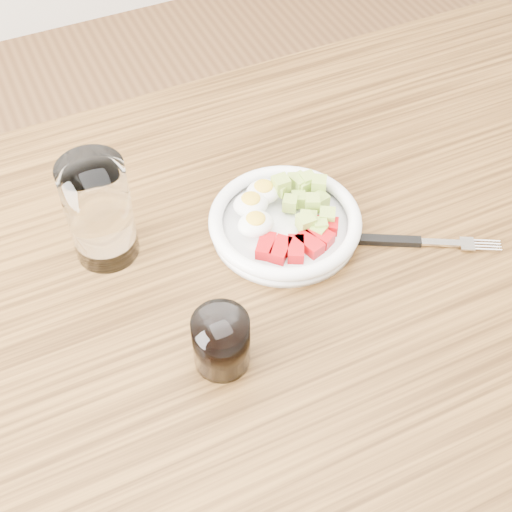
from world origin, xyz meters
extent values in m
plane|color=brown|center=(0.00, 0.00, 0.00)|extent=(4.00, 4.00, 0.00)
cube|color=brown|center=(0.65, 0.35, 0.36)|extent=(0.07, 0.07, 0.73)
cube|color=brown|center=(0.00, 0.00, 0.75)|extent=(1.50, 0.90, 0.04)
cylinder|color=white|center=(0.06, 0.06, 0.78)|extent=(0.21, 0.21, 0.01)
torus|color=white|center=(0.06, 0.06, 0.79)|extent=(0.22, 0.22, 0.02)
cube|color=#B80B10|center=(0.01, 0.03, 0.79)|extent=(0.04, 0.05, 0.02)
cube|color=#B80B10|center=(0.03, 0.01, 0.79)|extent=(0.04, 0.04, 0.02)
cube|color=#B80B10|center=(0.05, 0.00, 0.79)|extent=(0.04, 0.05, 0.02)
cube|color=#B80B10|center=(0.07, 0.00, 0.79)|extent=(0.03, 0.05, 0.02)
cube|color=#B80B10|center=(0.09, 0.01, 0.79)|extent=(0.04, 0.05, 0.02)
cube|color=#B80B10|center=(0.10, 0.03, 0.79)|extent=(0.05, 0.04, 0.02)
ellipsoid|color=white|center=(0.02, 0.10, 0.80)|extent=(0.05, 0.04, 0.03)
ellipsoid|color=yellow|center=(0.02, 0.10, 0.81)|extent=(0.03, 0.03, 0.01)
ellipsoid|color=white|center=(0.05, 0.11, 0.80)|extent=(0.05, 0.04, 0.03)
ellipsoid|color=yellow|center=(0.05, 0.11, 0.81)|extent=(0.03, 0.03, 0.01)
ellipsoid|color=white|center=(0.01, 0.06, 0.80)|extent=(0.05, 0.04, 0.03)
ellipsoid|color=yellow|center=(0.01, 0.06, 0.81)|extent=(0.03, 0.03, 0.01)
cube|color=#AFC74C|center=(0.11, 0.11, 0.81)|extent=(0.03, 0.03, 0.02)
cube|color=#AFC74C|center=(0.13, 0.09, 0.81)|extent=(0.03, 0.03, 0.02)
cube|color=#AFC74C|center=(0.10, 0.12, 0.80)|extent=(0.03, 0.03, 0.02)
cube|color=#AFC74C|center=(0.11, 0.10, 0.80)|extent=(0.02, 0.02, 0.02)
cube|color=#AFC74C|center=(0.08, 0.04, 0.80)|extent=(0.03, 0.03, 0.02)
cube|color=#AFC74C|center=(0.11, 0.03, 0.80)|extent=(0.03, 0.03, 0.02)
cube|color=#AFC74C|center=(0.12, 0.10, 0.81)|extent=(0.02, 0.02, 0.02)
cube|color=#AFC74C|center=(0.10, 0.06, 0.81)|extent=(0.03, 0.03, 0.02)
cube|color=#AFC74C|center=(0.08, 0.11, 0.81)|extent=(0.03, 0.03, 0.02)
cube|color=#AFC74C|center=(0.10, 0.02, 0.80)|extent=(0.02, 0.02, 0.02)
cube|color=#AFC74C|center=(0.08, 0.11, 0.81)|extent=(0.02, 0.02, 0.02)
cube|color=#AFC74C|center=(0.08, 0.08, 0.80)|extent=(0.03, 0.03, 0.02)
cube|color=#AFC74C|center=(0.09, 0.08, 0.80)|extent=(0.03, 0.03, 0.02)
cube|color=#AFC74C|center=(0.08, 0.04, 0.80)|extent=(0.02, 0.02, 0.02)
cube|color=#AFC74C|center=(0.12, 0.07, 0.80)|extent=(0.02, 0.02, 0.02)
cube|color=#AFC74C|center=(0.11, 0.07, 0.80)|extent=(0.02, 0.02, 0.02)
cube|color=#AFC74C|center=(0.09, 0.02, 0.79)|extent=(0.03, 0.03, 0.02)
cube|color=black|center=(0.18, -0.02, 0.77)|extent=(0.10, 0.06, 0.01)
cube|color=silver|center=(0.25, -0.06, 0.77)|extent=(0.06, 0.04, 0.00)
cube|color=silver|center=(0.28, -0.08, 0.77)|extent=(0.03, 0.03, 0.00)
cylinder|color=silver|center=(0.30, -0.10, 0.77)|extent=(0.03, 0.02, 0.00)
cylinder|color=silver|center=(0.30, -0.09, 0.77)|extent=(0.03, 0.02, 0.00)
cylinder|color=silver|center=(0.31, -0.09, 0.77)|extent=(0.03, 0.02, 0.00)
cylinder|color=silver|center=(0.31, -0.08, 0.77)|extent=(0.03, 0.02, 0.00)
cylinder|color=white|center=(-0.18, 0.13, 0.85)|extent=(0.09, 0.09, 0.16)
cylinder|color=white|center=(-0.11, -0.10, 0.81)|extent=(0.07, 0.07, 0.08)
cylinder|color=black|center=(-0.11, -0.10, 0.81)|extent=(0.06, 0.06, 0.07)
camera|label=1|loc=(-0.27, -0.55, 1.54)|focal=50.00mm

